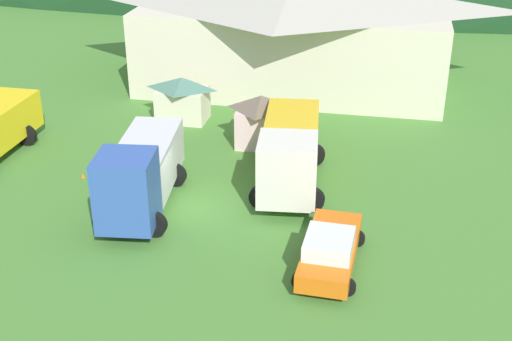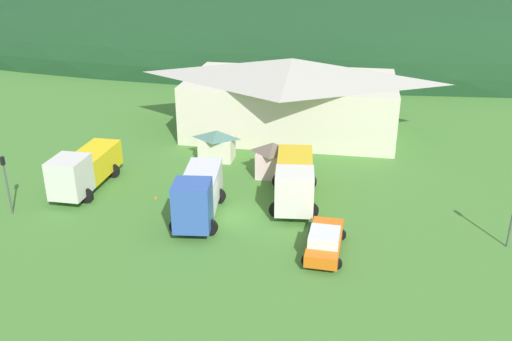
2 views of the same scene
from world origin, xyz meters
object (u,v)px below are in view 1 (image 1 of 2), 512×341
at_px(box_truck_blue, 140,172).
at_px(service_pickup_orange, 330,249).
at_px(traffic_cone_mid_row, 83,178).
at_px(traffic_cone_near_pickup, 168,165).
at_px(heavy_rig_striped, 290,151).
at_px(depot_building, 295,28).
at_px(play_shed_cream, 182,98).
at_px(play_shed_pink, 261,120).

height_order(box_truck_blue, service_pickup_orange, box_truck_blue).
bearing_deg(traffic_cone_mid_row, traffic_cone_near_pickup, 31.55).
height_order(heavy_rig_striped, service_pickup_orange, heavy_rig_striped).
xyz_separation_m(depot_building, service_pickup_orange, (4.58, -21.51, -2.77)).
height_order(heavy_rig_striped, traffic_cone_mid_row, heavy_rig_striped).
xyz_separation_m(depot_building, play_shed_cream, (-5.17, -8.13, -2.30)).
distance_m(depot_building, play_shed_pink, 10.91).
distance_m(depot_building, play_shed_cream, 9.90).
xyz_separation_m(depot_building, traffic_cone_mid_row, (-7.68, -16.24, -3.60)).
bearing_deg(traffic_cone_mid_row, service_pickup_orange, -23.26).
relative_size(play_shed_cream, traffic_cone_near_pickup, 5.74).
bearing_deg(traffic_cone_near_pickup, box_truck_blue, -85.87).
xyz_separation_m(traffic_cone_near_pickup, traffic_cone_mid_row, (-3.52, -2.16, 0.00)).
xyz_separation_m(service_pickup_orange, traffic_cone_near_pickup, (-8.74, 7.43, -0.83)).
relative_size(depot_building, play_shed_pink, 7.49).
height_order(traffic_cone_near_pickup, traffic_cone_mid_row, traffic_cone_near_pickup).
xyz_separation_m(play_shed_pink, box_truck_blue, (-3.71, -7.86, 0.38)).
height_order(play_shed_pink, box_truck_blue, box_truck_blue).
xyz_separation_m(heavy_rig_striped, traffic_cone_near_pickup, (-6.21, 0.99, -1.75)).
distance_m(depot_building, heavy_rig_striped, 15.32).
relative_size(depot_building, traffic_cone_near_pickup, 39.34).
height_order(depot_building, heavy_rig_striped, depot_building).
relative_size(play_shed_pink, traffic_cone_mid_row, 5.66).
distance_m(service_pickup_orange, traffic_cone_near_pickup, 11.50).
relative_size(service_pickup_orange, traffic_cone_mid_row, 10.34).
relative_size(heavy_rig_striped, traffic_cone_mid_row, 16.47).
bearing_deg(depot_building, play_shed_cream, -122.48).
relative_size(box_truck_blue, traffic_cone_near_pickup, 14.74).
bearing_deg(traffic_cone_mid_row, heavy_rig_striped, 6.87).
xyz_separation_m(play_shed_pink, heavy_rig_striped, (2.18, -4.38, 0.35)).
relative_size(depot_building, play_shed_cream, 6.85).
xyz_separation_m(play_shed_cream, box_truck_blue, (1.34, -10.42, 0.48)).
distance_m(play_shed_cream, heavy_rig_striped, 10.03).
xyz_separation_m(depot_building, box_truck_blue, (-3.83, -18.55, -1.82)).
bearing_deg(traffic_cone_near_pickup, service_pickup_orange, -40.39).
bearing_deg(depot_building, traffic_cone_near_pickup, -106.44).
height_order(box_truck_blue, traffic_cone_near_pickup, box_truck_blue).
height_order(box_truck_blue, heavy_rig_striped, box_truck_blue).
relative_size(play_shed_cream, service_pickup_orange, 0.60).
bearing_deg(play_shed_pink, heavy_rig_striped, -63.55).
height_order(play_shed_cream, traffic_cone_mid_row, play_shed_cream).
relative_size(depot_building, service_pickup_orange, 4.10).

